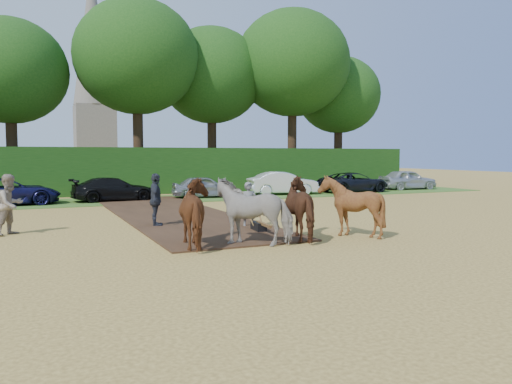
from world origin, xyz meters
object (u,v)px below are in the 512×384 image
spectator_far (156,200)px  church (93,69)px  spectator_near (10,205)px  plough_team (279,209)px  parked_cars (180,187)px

spectator_far → church: church is taller
spectator_near → church: (8.59, 51.35, 12.77)m
plough_team → parked_cars: size_ratio=0.16×
spectator_near → church: size_ratio=0.07×
spectator_near → plough_team: 8.56m
church → parked_cars: bearing=-90.2°
plough_team → parked_cars: bearing=85.4°
parked_cars → church: bearing=89.8°
spectator_far → parked_cars: 11.18m
spectator_far → parked_cars: size_ratio=0.05×
spectator_near → spectator_far: bearing=-47.8°
spectator_near → church: bearing=34.6°
spectator_near → plough_team: (7.24, -4.57, -0.02)m
parked_cars → church: 43.03m
spectator_far → parked_cars: (3.84, 10.50, -0.26)m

